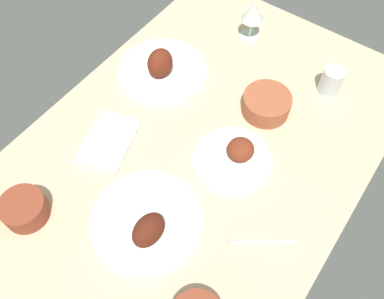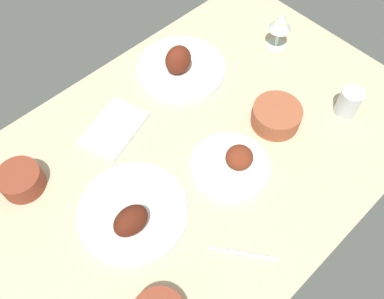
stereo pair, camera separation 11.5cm
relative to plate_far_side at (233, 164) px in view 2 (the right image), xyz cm
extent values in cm
cube|color=#C6B28E|center=(-5.01, 11.08, -3.82)|extent=(140.00, 90.00, 4.00)
cylinder|color=white|center=(-0.71, 0.28, -1.02)|extent=(22.43, 22.43, 1.60)
ellipsoid|color=maroon|center=(1.70, -0.67, 2.44)|extent=(7.71, 7.57, 5.79)
cylinder|color=white|center=(14.35, 36.94, -1.02)|extent=(29.19, 29.19, 1.60)
ellipsoid|color=#602314|center=(12.92, 36.43, 4.30)|extent=(8.86, 7.35, 9.82)
cylinder|color=white|center=(-28.95, 8.20, -1.02)|extent=(29.11, 29.11, 1.60)
ellipsoid|color=#511E11|center=(-31.60, 4.93, 3.27)|extent=(9.51, 6.81, 7.59)
cylinder|color=#A35133|center=(20.65, 2.01, 1.28)|extent=(14.52, 14.52, 6.21)
cylinder|color=#DBCC7A|center=(20.65, 2.01, 3.89)|extent=(11.91, 11.91, 1.00)
cylinder|color=brown|center=(-45.37, 34.88, 1.30)|extent=(11.65, 11.65, 6.24)
cylinder|color=white|center=(-45.37, 34.88, 3.92)|extent=(9.56, 9.56, 1.00)
cylinder|color=silver|center=(45.71, 22.95, -1.57)|extent=(7.00, 7.00, 0.50)
cylinder|color=silver|center=(45.71, 22.95, 2.18)|extent=(1.00, 1.00, 7.00)
cone|color=silver|center=(45.71, 22.95, 8.93)|extent=(7.60, 7.60, 6.50)
cylinder|color=beige|center=(45.71, 22.95, 7.48)|extent=(4.18, 4.18, 2.80)
cylinder|color=silver|center=(39.45, -9.94, 2.55)|extent=(6.59, 6.59, 8.75)
cube|color=white|center=(-16.23, 32.90, -1.22)|extent=(22.45, 18.38, 1.20)
cube|color=silver|center=(-16.25, -18.87, -1.42)|extent=(10.78, 14.15, 0.80)
camera|label=1|loc=(-54.47, -24.75, 97.24)|focal=37.95mm
camera|label=2|loc=(-46.91, -33.35, 97.24)|focal=37.95mm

